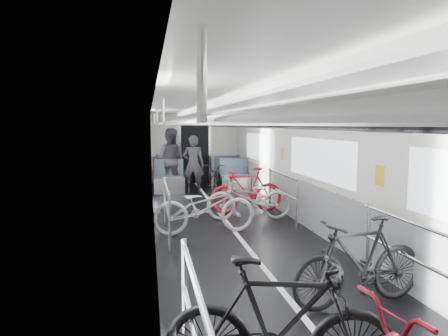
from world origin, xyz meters
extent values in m
cube|color=black|center=(0.00, 0.00, 0.00)|extent=(3.00, 14.00, 0.01)
cube|color=white|center=(0.00, 0.00, 2.40)|extent=(3.00, 14.00, 0.02)
cube|color=silver|center=(-1.50, 0.00, 1.20)|extent=(0.02, 14.00, 2.40)
cube|color=silver|center=(1.50, 0.00, 1.20)|extent=(0.02, 14.00, 2.40)
cube|color=silver|center=(0.00, 7.00, 1.20)|extent=(3.00, 0.02, 2.40)
cube|color=white|center=(0.00, 0.00, 0.01)|extent=(0.08, 13.80, 0.01)
cube|color=slate|center=(-1.47, 0.00, 0.45)|extent=(0.01, 13.90, 0.90)
cube|color=slate|center=(1.47, 0.00, 0.45)|extent=(0.01, 13.90, 0.90)
cube|color=white|center=(-1.47, 0.00, 1.40)|extent=(0.01, 10.80, 0.75)
cube|color=white|center=(1.47, 0.00, 1.40)|extent=(0.01, 10.80, 0.75)
cube|color=white|center=(-0.55, 0.00, 2.34)|extent=(0.14, 13.40, 0.05)
cube|color=white|center=(0.55, 0.00, 2.34)|extent=(0.14, 13.40, 0.05)
cube|color=black|center=(0.00, 6.94, 1.00)|extent=(0.95, 0.10, 2.00)
imported|color=black|center=(-0.63, -4.12, 0.53)|extent=(1.84, 0.95, 1.06)
imported|color=silver|center=(-0.57, 0.42, 0.50)|extent=(1.96, 0.80, 1.01)
imported|color=black|center=(0.72, -2.87, 0.51)|extent=(1.74, 0.70, 1.02)
imported|color=#B3B4B8|center=(0.51, 1.33, 0.48)|extent=(1.87, 0.78, 0.96)
imported|color=red|center=(0.63, 2.00, 0.52)|extent=(1.78, 0.64, 1.05)
imported|color=black|center=(0.40, 4.80, 0.44)|extent=(1.07, 1.79, 0.89)
imported|color=black|center=(-0.29, 4.80, 0.86)|extent=(0.72, 0.57, 1.73)
imported|color=#312C34|center=(-0.95, 5.41, 0.96)|extent=(1.11, 0.97, 1.92)
camera|label=1|loc=(-1.58, -6.84, 2.04)|focal=32.00mm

